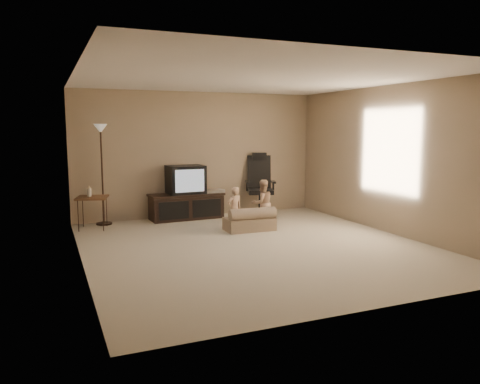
% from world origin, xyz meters
% --- Properties ---
extents(floor, '(5.50, 5.50, 0.00)m').
position_xyz_m(floor, '(0.00, 0.00, 0.00)').
color(floor, beige).
rests_on(floor, ground).
extents(room_shell, '(5.50, 5.50, 5.50)m').
position_xyz_m(room_shell, '(0.00, 0.00, 1.52)').
color(room_shell, white).
rests_on(room_shell, floor).
extents(tv_stand, '(1.50, 0.60, 1.06)m').
position_xyz_m(tv_stand, '(-0.34, 2.49, 0.44)').
color(tv_stand, black).
rests_on(tv_stand, floor).
extents(office_chair, '(0.74, 0.76, 1.27)m').
position_xyz_m(office_chair, '(1.22, 2.43, 0.46)').
color(office_chair, black).
rests_on(office_chair, floor).
extents(side_table, '(0.64, 0.64, 0.78)m').
position_xyz_m(side_table, '(-2.15, 2.23, 0.56)').
color(side_table, brown).
rests_on(side_table, floor).
extents(floor_lamp, '(0.29, 0.29, 1.86)m').
position_xyz_m(floor_lamp, '(-1.92, 2.55, 1.36)').
color(floor_lamp, '#311F15').
rests_on(floor_lamp, floor).
extents(child_sofa, '(0.86, 0.50, 0.42)m').
position_xyz_m(child_sofa, '(0.37, 1.01, 0.17)').
color(child_sofa, gray).
rests_on(child_sofa, floor).
extents(toddler_left, '(0.33, 0.27, 0.78)m').
position_xyz_m(toddler_left, '(0.10, 1.07, 0.39)').
color(toddler_left, tan).
rests_on(toddler_left, floor).
extents(toddler_right, '(0.43, 0.25, 0.86)m').
position_xyz_m(toddler_right, '(0.71, 1.23, 0.43)').
color(toddler_right, tan).
rests_on(toddler_right, floor).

